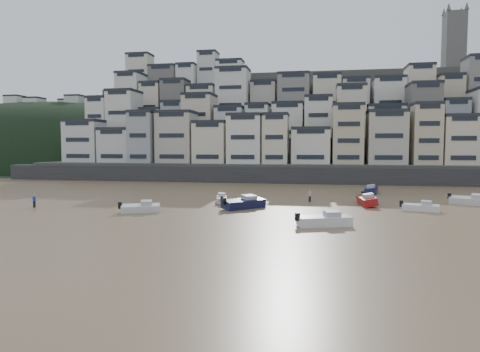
% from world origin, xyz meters
% --- Properties ---
extents(ground, '(400.00, 400.00, 0.00)m').
position_xyz_m(ground, '(0.00, 0.00, 0.00)').
color(ground, '#92764E').
rests_on(ground, ground).
extents(sea_strip, '(340.00, 340.00, 0.00)m').
position_xyz_m(sea_strip, '(-110.00, 145.00, 0.01)').
color(sea_strip, '#425A5F').
rests_on(sea_strip, ground).
extents(harbor_wall, '(140.00, 3.00, 3.50)m').
position_xyz_m(harbor_wall, '(10.00, 65.00, 1.75)').
color(harbor_wall, '#38383A').
rests_on(harbor_wall, ground).
extents(hillside, '(141.04, 66.00, 50.00)m').
position_xyz_m(hillside, '(14.73, 104.84, 13.01)').
color(hillside, '#4C4C47').
rests_on(hillside, ground).
extents(headland, '(216.00, 135.00, 53.33)m').
position_xyz_m(headland, '(-95.00, 135.00, 0.02)').
color(headland, black).
rests_on(headland, ground).
extents(boat_j, '(5.36, 3.64, 1.40)m').
position_xyz_m(boat_j, '(-8.24, 21.09, 0.70)').
color(boat_j, silver).
rests_on(boat_j, ground).
extents(boat_i, '(3.12, 6.21, 1.62)m').
position_xyz_m(boat_i, '(22.11, 47.45, 0.81)').
color(boat_i, '#141940').
rests_on(boat_i, ground).
extents(boat_f, '(2.63, 5.10, 1.33)m').
position_xyz_m(boat_f, '(-0.41, 31.52, 0.66)').
color(boat_f, silver).
rests_on(boat_f, ground).
extents(boat_d, '(4.99, 2.54, 1.30)m').
position_xyz_m(boat_d, '(25.84, 28.48, 0.65)').
color(boat_d, white).
rests_on(boat_d, ground).
extents(boat_c, '(6.04, 6.36, 1.80)m').
position_xyz_m(boat_c, '(3.67, 26.64, 0.90)').
color(boat_c, '#13173B').
rests_on(boat_c, ground).
extents(boat_g, '(5.99, 4.52, 1.58)m').
position_xyz_m(boat_g, '(33.92, 35.32, 0.79)').
color(boat_g, silver).
rests_on(boat_g, ground).
extents(boat_a, '(6.31, 3.86, 1.64)m').
position_xyz_m(boat_a, '(13.83, 16.04, 0.82)').
color(boat_a, white).
rests_on(boat_a, ground).
extents(boat_e, '(2.60, 6.38, 1.70)m').
position_xyz_m(boat_e, '(19.80, 32.78, 0.85)').
color(boat_e, maroon).
rests_on(boat_e, ground).
extents(person_blue, '(0.44, 0.44, 1.74)m').
position_xyz_m(person_blue, '(-23.84, 22.55, 0.87)').
color(person_blue, '#1A2FC5').
rests_on(person_blue, ground).
extents(person_pink, '(0.44, 0.44, 1.74)m').
position_xyz_m(person_pink, '(12.01, 34.79, 0.87)').
color(person_pink, '#D1939E').
rests_on(person_pink, ground).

